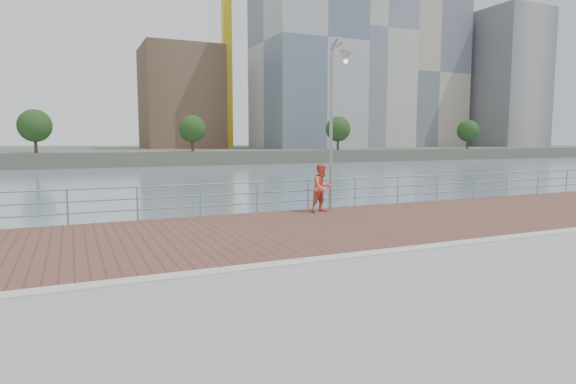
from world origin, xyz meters
name	(u,v)px	position (x,y,z in m)	size (l,w,h in m)	color
water	(325,348)	(0.00, 0.00, -2.00)	(400.00, 400.00, 0.00)	slate
brick_lane	(265,231)	(0.00, 3.60, 0.01)	(40.00, 6.80, 0.02)	brown
curb	(326,259)	(0.00, 0.00, 0.03)	(40.00, 0.40, 0.06)	#B7B5AD
far_shore	(93,153)	(0.00, 122.50, -0.75)	(320.00, 95.00, 2.50)	#4C5142
guardrail	(229,195)	(0.00, 7.00, 0.69)	(39.06, 0.06, 1.13)	#8C9EA8
street_lamp	(337,95)	(3.75, 6.07, 4.19)	(0.43, 1.25, 5.90)	gray
bystander	(322,188)	(3.22, 6.16, 0.90)	(0.85, 0.66, 1.75)	#E96244
tower_crane	(215,7)	(27.36, 104.00, 33.50)	(47.00, 2.00, 50.70)	gold
skyline	(222,53)	(28.85, 104.30, 23.02)	(233.00, 41.00, 62.71)	#ADA38E
shoreline_trees	(143,128)	(6.56, 77.00, 4.64)	(145.10, 5.18, 6.91)	#473323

